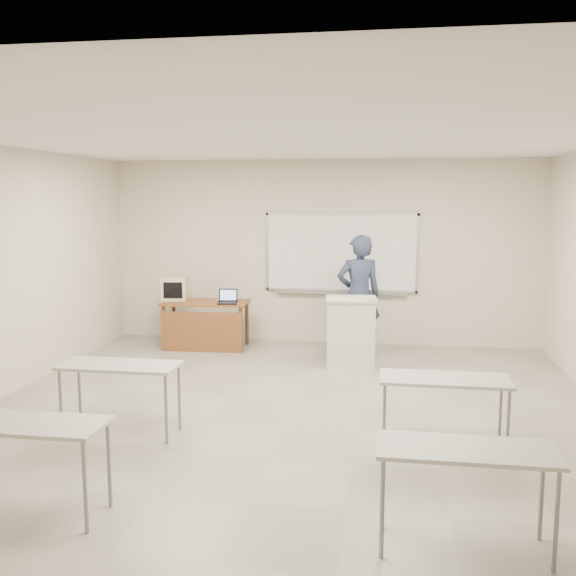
% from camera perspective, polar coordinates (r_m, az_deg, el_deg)
% --- Properties ---
extents(floor, '(7.00, 8.00, 0.01)m').
position_cam_1_polar(floor, '(6.96, -0.35, -12.10)').
color(floor, gray).
rests_on(floor, ground).
extents(whiteboard, '(2.48, 0.10, 1.31)m').
position_cam_1_polar(whiteboard, '(10.48, 4.75, 3.05)').
color(whiteboard, white).
rests_on(whiteboard, floor).
extents(student_desks, '(4.40, 2.20, 0.73)m').
position_cam_1_polar(student_desks, '(5.49, -2.65, -10.28)').
color(student_desks, '#ADAEA9').
rests_on(student_desks, floor).
extents(instructor_desk, '(1.35, 0.67, 0.75)m').
position_cam_1_polar(instructor_desk, '(10.22, -7.47, -2.49)').
color(instructor_desk, brown).
rests_on(instructor_desk, floor).
extents(podium, '(0.71, 0.52, 0.99)m').
position_cam_1_polar(podium, '(9.16, 5.58, -3.90)').
color(podium, beige).
rests_on(podium, floor).
extents(crt_monitor, '(0.39, 0.44, 0.37)m').
position_cam_1_polar(crt_monitor, '(10.55, -10.02, -0.03)').
color(crt_monitor, beige).
rests_on(crt_monitor, instructor_desk).
extents(laptop, '(0.29, 0.27, 0.22)m').
position_cam_1_polar(laptop, '(10.06, -5.34, -1.06)').
color(laptop, black).
rests_on(laptop, instructor_desk).
extents(mouse, '(0.10, 0.08, 0.03)m').
position_cam_1_polar(mouse, '(10.28, -6.18, -1.07)').
color(mouse, '#B2B5BB').
rests_on(mouse, instructor_desk).
extents(keyboard, '(0.45, 0.25, 0.02)m').
position_cam_1_polar(keyboard, '(8.95, 6.54, -0.92)').
color(keyboard, beige).
rests_on(keyboard, podium).
extents(presenter, '(0.77, 0.61, 1.84)m').
position_cam_1_polar(presenter, '(9.76, 6.30, -0.66)').
color(presenter, black).
rests_on(presenter, floor).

